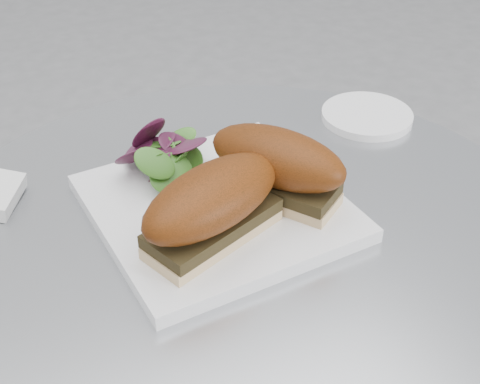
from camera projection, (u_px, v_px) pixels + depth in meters
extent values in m
cylinder|color=#A9ABB0|center=(242.00, 244.00, 0.70)|extent=(0.70, 0.70, 0.02)
cube|color=white|center=(217.00, 207.00, 0.73)|extent=(0.27, 0.27, 0.02)
cube|color=tan|center=(213.00, 233.00, 0.67)|extent=(0.15, 0.11, 0.01)
cube|color=black|center=(213.00, 223.00, 0.66)|extent=(0.15, 0.11, 0.01)
ellipsoid|color=#602609|center=(212.00, 197.00, 0.64)|extent=(0.18, 0.13, 0.06)
cube|color=tan|center=(276.00, 192.00, 0.72)|extent=(0.12, 0.14, 0.01)
cube|color=black|center=(276.00, 182.00, 0.72)|extent=(0.12, 0.14, 0.01)
ellipsoid|color=#602609|center=(277.00, 157.00, 0.70)|extent=(0.14, 0.17, 0.06)
cylinder|color=white|center=(367.00, 116.00, 0.90)|extent=(0.12, 0.12, 0.01)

